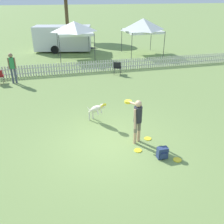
{
  "coord_description": "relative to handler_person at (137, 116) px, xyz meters",
  "views": [
    {
      "loc": [
        -1.78,
        -7.17,
        4.73
      ],
      "look_at": [
        0.32,
        0.9,
        0.75
      ],
      "focal_mm": 40.0,
      "sensor_mm": 36.0,
      "label": 1
    }
  ],
  "objects": [
    {
      "name": "canopy_tent_main",
      "position": [
        5.17,
        13.12,
        1.36
      ],
      "size": [
        2.8,
        2.8,
        2.91
      ],
      "color": "#333338",
      "rests_on": "ground_plane"
    },
    {
      "name": "canopy_tent_secondary",
      "position": [
        -0.46,
        13.09,
        1.34
      ],
      "size": [
        2.64,
        2.64,
        2.82
      ],
      "color": "#333338",
      "rests_on": "ground_plane"
    },
    {
      "name": "equipment_trailer",
      "position": [
        -1.18,
        16.07,
        0.17
      ],
      "size": [
        5.76,
        3.11,
        2.18
      ],
      "rotation": [
        0.0,
        0.0,
        -0.22
      ],
      "color": "silver",
      "rests_on": "ground_plane"
    },
    {
      "name": "ground_plane",
      "position": [
        -0.92,
        0.12,
        -0.99
      ],
      "size": [
        240.0,
        240.0,
        0.0
      ],
      "primitive_type": "plane",
      "color": "olive"
    },
    {
      "name": "frisbee_midfield",
      "position": [
        -0.12,
        -0.56,
        -0.98
      ],
      "size": [
        0.26,
        0.26,
        0.02
      ],
      "color": "yellow",
      "rests_on": "ground_plane"
    },
    {
      "name": "frisbee_near_handler",
      "position": [
        0.47,
        0.05,
        -0.98
      ],
      "size": [
        0.26,
        0.26,
        0.02
      ],
      "color": "yellow",
      "rests_on": "ground_plane"
    },
    {
      "name": "handler_person",
      "position": [
        0.0,
        0.0,
        0.0
      ],
      "size": [
        0.45,
        1.07,
        1.58
      ],
      "rotation": [
        0.0,
        0.0,
        0.52
      ],
      "color": "tan",
      "rests_on": "ground_plane"
    },
    {
      "name": "frisbee_near_dog",
      "position": [
        0.9,
        -1.37,
        -0.98
      ],
      "size": [
        0.26,
        0.26,
        0.02
      ],
      "color": "yellow",
      "rests_on": "ground_plane"
    },
    {
      "name": "folding_chair_center",
      "position": [
        1.55,
        7.94,
        -0.5
      ],
      "size": [
        0.62,
        0.63,
        0.82
      ],
      "rotation": [
        0.0,
        0.0,
        2.77
      ],
      "color": "#333338",
      "rests_on": "ground_plane"
    },
    {
      "name": "picket_fence",
      "position": [
        -0.92,
        8.9,
        -0.62
      ],
      "size": [
        23.69,
        0.04,
        0.73
      ],
      "color": "beige",
      "rests_on": "ground_plane"
    },
    {
      "name": "spectator_standing",
      "position": [
        -4.68,
        7.75,
        0.07
      ],
      "size": [
        0.42,
        0.27,
        1.73
      ],
      "rotation": [
        0.0,
        0.0,
        3.12
      ],
      "color": "#474C5B",
      "rests_on": "ground_plane"
    },
    {
      "name": "leaping_dog",
      "position": [
        -1.05,
        1.78,
        -0.4
      ],
      "size": [
        0.71,
        1.07,
        0.98
      ],
      "rotation": [
        0.0,
        0.0,
        -2.62
      ],
      "color": "beige",
      "rests_on": "ground_plane"
    },
    {
      "name": "backpack_on_grass",
      "position": [
        0.48,
        -1.13,
        -0.81
      ],
      "size": [
        0.33,
        0.24,
        0.37
      ],
      "color": "navy",
      "rests_on": "ground_plane"
    }
  ]
}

